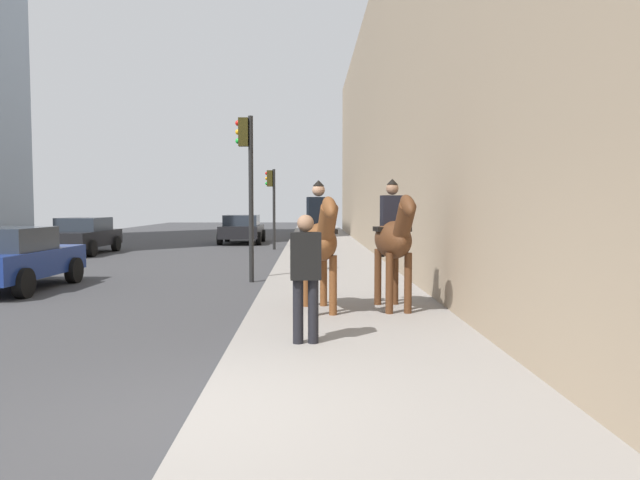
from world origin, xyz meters
TOP-DOWN VIEW (x-y plane):
  - sidewalk_slab at (0.00, -1.74)m, footprint 120.00×3.48m
  - mounted_horse_near at (4.86, -1.23)m, footprint 2.15×0.78m
  - mounted_horse_far at (5.01, -2.52)m, footprint 2.15×0.71m
  - pedestrian_greeting at (2.53, -1.00)m, footprint 0.28×0.41m
  - car_near_lane at (18.33, 7.96)m, footprint 4.32×2.04m
  - car_mid_lane at (24.57, 2.34)m, footprint 4.25×2.11m
  - car_far_lane at (8.29, 5.71)m, footprint 3.95×2.04m
  - traffic_light_near_curb at (9.59, 0.49)m, footprint 0.20×0.44m
  - traffic_light_far_curb at (20.46, 0.57)m, footprint 0.20×0.44m

SIDE VIEW (x-z plane):
  - sidewalk_slab at x=0.00m, z-range 0.00..0.12m
  - car_far_lane at x=8.29m, z-range 0.02..1.46m
  - car_mid_lane at x=24.57m, z-range 0.02..1.46m
  - car_near_lane at x=18.33m, z-range 0.03..1.47m
  - pedestrian_greeting at x=2.53m, z-range 0.25..1.95m
  - mounted_horse_near at x=4.86m, z-range 0.23..2.48m
  - mounted_horse_far at x=5.01m, z-range 0.24..2.53m
  - traffic_light_far_curb at x=20.46m, z-range 0.61..4.10m
  - traffic_light_near_curb at x=9.59m, z-range 0.69..4.84m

